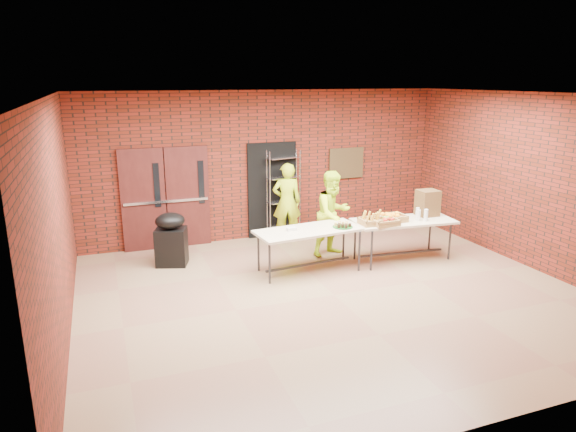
% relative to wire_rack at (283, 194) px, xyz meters
% --- Properties ---
extents(room, '(8.08, 7.08, 3.28)m').
position_rel_wire_rack_xyz_m(room, '(-0.32, -3.32, 0.63)').
color(room, '#8B624B').
rests_on(room, ground).
extents(double_doors, '(1.78, 0.12, 2.10)m').
position_rel_wire_rack_xyz_m(double_doors, '(-2.51, 0.12, 0.09)').
color(double_doors, '#411612').
rests_on(double_doors, room).
extents(dark_doorway, '(1.10, 0.06, 2.10)m').
position_rel_wire_rack_xyz_m(dark_doorway, '(-0.22, 0.14, 0.08)').
color(dark_doorway, black).
rests_on(dark_doorway, room).
extents(bronze_plaque, '(0.85, 0.04, 0.70)m').
position_rel_wire_rack_xyz_m(bronze_plaque, '(1.58, 0.13, 0.58)').
color(bronze_plaque, '#3B2E17').
rests_on(bronze_plaque, room).
extents(wire_rack, '(0.75, 0.40, 1.94)m').
position_rel_wire_rack_xyz_m(wire_rack, '(0.00, 0.00, 0.00)').
color(wire_rack, silver).
rests_on(wire_rack, room).
extents(table_left, '(2.01, 1.00, 0.80)m').
position_rel_wire_rack_xyz_m(table_left, '(-0.29, -2.16, -0.24)').
color(table_left, '#C0B593').
rests_on(table_left, room).
extents(table_right, '(2.01, 0.99, 0.80)m').
position_rel_wire_rack_xyz_m(table_right, '(1.66, -2.22, -0.24)').
color(table_right, '#C0B593').
rests_on(table_right, room).
extents(basket_bananas, '(0.47, 0.36, 0.15)m').
position_rel_wire_rack_xyz_m(basket_bananas, '(0.95, -2.26, -0.11)').
color(basket_bananas, olive).
rests_on(basket_bananas, table_right).
extents(basket_oranges, '(0.50, 0.39, 0.16)m').
position_rel_wire_rack_xyz_m(basket_oranges, '(1.41, -2.20, -0.10)').
color(basket_oranges, olive).
rests_on(basket_oranges, table_right).
extents(basket_apples, '(0.47, 0.36, 0.15)m').
position_rel_wire_rack_xyz_m(basket_apples, '(1.14, -2.39, -0.11)').
color(basket_apples, olive).
rests_on(basket_apples, table_right).
extents(muffin_tray, '(0.37, 0.37, 0.09)m').
position_rel_wire_rack_xyz_m(muffin_tray, '(0.34, -2.25, -0.13)').
color(muffin_tray, '#165419').
rests_on(muffin_tray, table_left).
extents(napkin_box, '(0.17, 0.11, 0.06)m').
position_rel_wire_rack_xyz_m(napkin_box, '(-0.61, -2.12, -0.14)').
color(napkin_box, silver).
rests_on(napkin_box, table_left).
extents(coffee_dispenser, '(0.39, 0.35, 0.51)m').
position_rel_wire_rack_xyz_m(coffee_dispenser, '(2.28, -2.08, 0.09)').
color(coffee_dispenser, brown).
rests_on(coffee_dispenser, table_right).
extents(cup_stack_front, '(0.07, 0.07, 0.21)m').
position_rel_wire_rack_xyz_m(cup_stack_front, '(1.89, -2.36, -0.06)').
color(cup_stack_front, silver).
rests_on(cup_stack_front, table_right).
extents(cup_stack_mid, '(0.08, 0.08, 0.23)m').
position_rel_wire_rack_xyz_m(cup_stack_mid, '(2.01, -2.42, -0.06)').
color(cup_stack_mid, silver).
rests_on(cup_stack_mid, table_right).
extents(cup_stack_back, '(0.07, 0.07, 0.22)m').
position_rel_wire_rack_xyz_m(cup_stack_back, '(1.95, -2.24, -0.06)').
color(cup_stack_back, silver).
rests_on(cup_stack_back, table_right).
extents(covered_grill, '(0.67, 0.62, 1.02)m').
position_rel_wire_rack_xyz_m(covered_grill, '(-2.59, -0.95, -0.46)').
color(covered_grill, black).
rests_on(covered_grill, room).
extents(volunteer_woman, '(0.69, 0.52, 1.69)m').
position_rel_wire_rack_xyz_m(volunteer_woman, '(-0.00, -0.22, -0.12)').
color(volunteer_woman, '#C3EB1A').
rests_on(volunteer_woman, room).
extents(volunteer_man, '(0.98, 0.86, 1.70)m').
position_rel_wire_rack_xyz_m(volunteer_man, '(0.51, -1.48, -0.12)').
color(volunteer_man, '#C3EB1A').
rests_on(volunteer_man, room).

